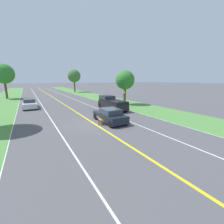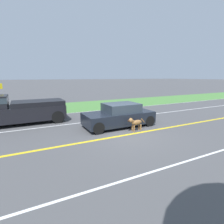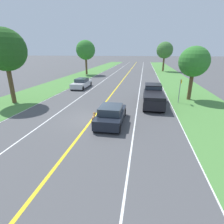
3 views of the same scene
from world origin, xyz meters
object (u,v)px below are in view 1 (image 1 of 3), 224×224
object	(u,v)px
roadside_tree_right_near	(125,80)
street_sign	(123,97)
dog	(100,120)
roadside_tree_left_far	(4,74)
pickup_truck	(111,103)
roadside_tree_right_far	(74,76)
oncoming_car	(30,104)
ego_car	(110,116)

from	to	relation	value
roadside_tree_right_near	street_sign	size ratio (longest dim) A/B	2.27
dog	roadside_tree_left_far	world-z (taller)	roadside_tree_left_far
roadside_tree_left_far	street_sign	world-z (taller)	roadside_tree_left_far
pickup_truck	roadside_tree_right_far	xyz separation A→B (m)	(4.07, 33.14, 4.56)
dog	pickup_truck	xyz separation A→B (m)	(4.70, 6.05, 0.46)
roadside_tree_right_near	roadside_tree_right_far	distance (m)	30.47
oncoming_car	roadside_tree_left_far	bearing A→B (deg)	-74.74
roadside_tree_right_far	street_sign	xyz separation A→B (m)	(-1.30, -32.08, -3.90)
roadside_tree_right_near	pickup_truck	bearing A→B (deg)	-147.15
oncoming_car	roadside_tree_left_far	xyz separation A→B (m)	(-4.22, 15.46, 4.87)
roadside_tree_left_far	street_sign	size ratio (longest dim) A/B	3.00
oncoming_car	roadside_tree_right_far	xyz separation A→B (m)	(14.43, 25.98, 4.86)
ego_car	roadside_tree_right_near	size ratio (longest dim) A/B	0.73
ego_car	roadside_tree_right_near	xyz separation A→B (m)	(7.58, 8.44, 3.53)
oncoming_car	street_sign	distance (m)	14.50
dog	roadside_tree_left_far	size ratio (longest dim) A/B	0.16
pickup_truck	roadside_tree_left_far	world-z (taller)	roadside_tree_left_far
roadside_tree_right_far	roadside_tree_left_far	distance (m)	21.41
roadside_tree_right_far	roadside_tree_left_far	xyz separation A→B (m)	(-18.64, -10.52, 0.00)
ego_car	roadside_tree_left_far	world-z (taller)	roadside_tree_left_far
ego_car	roadside_tree_right_far	xyz separation A→B (m)	(7.47, 38.88, 4.86)
street_sign	dog	bearing A→B (deg)	-136.39
dog	pickup_truck	distance (m)	7.68
pickup_truck	ego_car	bearing A→B (deg)	-120.63
roadside_tree_right_far	roadside_tree_right_near	bearing A→B (deg)	-89.80
dog	roadside_tree_right_far	distance (m)	40.47
ego_car	street_sign	size ratio (longest dim) A/B	1.66
roadside_tree_right_far	oncoming_car	bearing A→B (deg)	-119.04
ego_car	roadside_tree_left_far	xyz separation A→B (m)	(-11.17, 28.36, 4.86)
roadside_tree_right_far	roadside_tree_left_far	size ratio (longest dim) A/B	1.00
ego_car	dog	world-z (taller)	ego_car
dog	street_sign	xyz separation A→B (m)	(7.47, 7.11, 1.12)
roadside_tree_right_far	street_sign	bearing A→B (deg)	-92.33
oncoming_car	roadside_tree_right_far	world-z (taller)	roadside_tree_right_far
oncoming_car	roadside_tree_left_far	distance (m)	16.75
pickup_truck	roadside_tree_right_far	world-z (taller)	roadside_tree_right_far
roadside_tree_right_near	roadside_tree_left_far	xyz separation A→B (m)	(-18.75, 19.92, 1.33)
roadside_tree_left_far	ego_car	bearing A→B (deg)	-68.50
ego_car	dog	bearing A→B (deg)	-166.62
roadside_tree_left_far	oncoming_car	bearing A→B (deg)	-74.74
oncoming_car	roadside_tree_right_near	size ratio (longest dim) A/B	0.81
roadside_tree_right_far	street_sign	distance (m)	32.34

